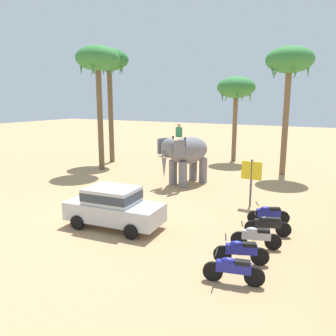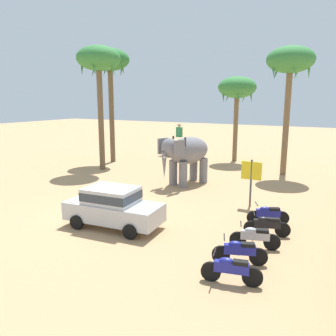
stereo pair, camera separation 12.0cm
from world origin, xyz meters
TOP-DOWN VIEW (x-y plane):
  - ground_plane at (0.00, 0.00)m, footprint 120.00×120.00m
  - car_sedan_foreground at (0.95, -0.39)m, footprint 4.23×2.15m
  - elephant_with_mahout at (0.38, 7.74)m, footprint 2.61×4.01m
  - motorcycle_nearest_camera at (6.80, -2.36)m, footprint 1.78×0.64m
  - motorcycle_second_in_row at (6.64, -1.08)m, footprint 1.72×0.81m
  - motorcycle_mid_row at (6.76, 0.33)m, footprint 1.74×0.76m
  - motorcycle_fourth_in_row at (6.88, 1.71)m, footprint 1.73×0.79m
  - motorcycle_far_in_row at (6.61, 3.04)m, footprint 1.67×0.91m
  - palm_tree_behind_elephant at (-8.61, 11.81)m, footprint 3.20×3.20m
  - palm_tree_near_hut at (0.46, 17.27)m, footprint 3.20×3.20m
  - palm_tree_left_of_road at (5.25, 13.65)m, footprint 3.20×3.20m
  - palm_tree_far_back at (-7.30, 8.85)m, footprint 3.20×3.20m
  - signboard_yellow at (5.25, 5.14)m, footprint 1.00×0.10m

SIDE VIEW (x-z plane):
  - ground_plane at x=0.00m, z-range 0.00..0.00m
  - motorcycle_nearest_camera at x=6.80m, z-range -0.01..0.93m
  - motorcycle_second_in_row at x=6.64m, z-range -0.01..0.93m
  - motorcycle_mid_row at x=6.76m, z-range -0.01..0.93m
  - motorcycle_fourth_in_row at x=6.88m, z-range -0.01..0.93m
  - motorcycle_far_in_row at x=6.61m, z-range -0.01..0.93m
  - car_sedan_foreground at x=0.95m, z-range 0.08..1.78m
  - signboard_yellow at x=5.25m, z-range 0.49..2.89m
  - elephant_with_mahout at x=0.38m, z-range 0.05..3.93m
  - palm_tree_near_hut at x=0.46m, z-range 2.52..9.72m
  - palm_tree_left_of_road at x=5.25m, z-range 3.23..12.06m
  - palm_tree_far_back at x=-7.30m, z-range 3.36..12.50m
  - palm_tree_behind_elephant at x=-8.61m, z-range 3.47..12.87m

